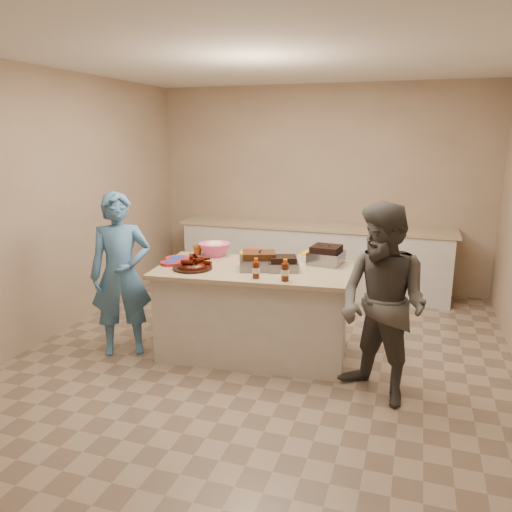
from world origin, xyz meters
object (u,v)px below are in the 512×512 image
(roasting_pan, at_px, (326,264))
(guest_blue, at_px, (126,351))
(bbq_bottle_b, at_px, (285,281))
(mustard_bottle, at_px, (241,261))
(island, at_px, (254,352))
(guest_gray, at_px, (377,397))
(plastic_cup, at_px, (198,255))
(rib_platter, at_px, (193,269))
(bbq_bottle_a, at_px, (256,278))
(coleslaw_bowl, at_px, (215,256))

(roasting_pan, bearing_deg, guest_blue, -151.39)
(roasting_pan, height_order, guest_blue, roasting_pan)
(bbq_bottle_b, xyz_separation_m, mustard_bottle, (-0.59, 0.54, 0.00))
(island, distance_m, guest_gray, 1.30)
(island, xyz_separation_m, plastic_cup, (-0.72, 0.31, 0.85))
(mustard_bottle, bearing_deg, guest_gray, -26.84)
(bbq_bottle_b, bearing_deg, guest_blue, -178.99)
(rib_platter, distance_m, guest_gray, 1.95)
(island, distance_m, roasting_pan, 1.10)
(rib_platter, relative_size, bbq_bottle_b, 1.93)
(bbq_bottle_a, bearing_deg, rib_platter, 170.63)
(mustard_bottle, bearing_deg, island, -46.20)
(island, distance_m, plastic_cup, 1.16)
(rib_platter, xyz_separation_m, bbq_bottle_b, (0.91, -0.11, 0.00))
(coleslaw_bowl, xyz_separation_m, guest_gray, (1.74, -0.83, -0.85))
(bbq_bottle_b, bearing_deg, coleslaw_bowl, 144.40)
(plastic_cup, xyz_separation_m, guest_gray, (1.92, -0.81, -0.85))
(rib_platter, relative_size, bbq_bottle_a, 2.08)
(mustard_bottle, bearing_deg, guest_blue, -150.18)
(rib_platter, bearing_deg, plastic_cup, 109.66)
(roasting_pan, bearing_deg, bbq_bottle_b, -101.04)
(roasting_pan, xyz_separation_m, bbq_bottle_a, (-0.48, -0.68, 0.00))
(island, height_order, guest_blue, island)
(rib_platter, bearing_deg, island, 22.32)
(coleslaw_bowl, bearing_deg, bbq_bottle_b, -35.60)
(roasting_pan, height_order, mustard_bottle, roasting_pan)
(bbq_bottle_b, bearing_deg, plastic_cup, 149.78)
(rib_platter, bearing_deg, guest_blue, -168.23)
(coleslaw_bowl, distance_m, bbq_bottle_b, 1.13)
(bbq_bottle_a, relative_size, plastic_cup, 1.70)
(roasting_pan, bearing_deg, plastic_cup, -170.99)
(island, bearing_deg, coleslaw_bowl, 143.15)
(rib_platter, height_order, mustard_bottle, rib_platter)
(plastic_cup, bearing_deg, island, -23.40)
(island, relative_size, rib_platter, 4.89)
(rib_platter, relative_size, plastic_cup, 3.55)
(bbq_bottle_a, bearing_deg, guest_gray, -9.16)
(guest_blue, xyz_separation_m, guest_gray, (2.41, -0.14, 0.00))
(bbq_bottle_a, height_order, mustard_bottle, bbq_bottle_a)
(island, distance_m, rib_platter, 1.03)
(guest_gray, bearing_deg, plastic_cup, -167.99)
(mustard_bottle, height_order, guest_gray, mustard_bottle)
(island, bearing_deg, roasting_pan, 24.66)
(plastic_cup, height_order, guest_gray, plastic_cup)
(bbq_bottle_b, bearing_deg, island, 139.20)
(mustard_bottle, distance_m, guest_gray, 1.79)
(island, distance_m, guest_blue, 1.25)
(mustard_bottle, bearing_deg, bbq_bottle_a, -58.70)
(island, relative_size, mustard_bottle, 15.85)
(island, bearing_deg, guest_gray, -27.94)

